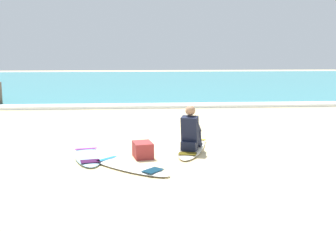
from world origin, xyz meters
The scene contains 8 objects.
ground_plane centered at (0.00, 0.00, 0.00)m, with size 80.00×80.00×0.00m, color beige.
sea centered at (0.00, 20.31, 0.05)m, with size 80.00×28.00×0.10m, color teal.
breaking_foam centered at (0.00, 6.61, 0.06)m, with size 80.00×0.90×0.11m, color white.
surfboard_main centered at (0.89, -0.27, 0.04)m, with size 1.10×2.33×0.08m.
surfer_seated centered at (0.81, -0.60, 0.44)m, with size 0.56×0.77×0.95m.
surfboard_spare_near centered at (-1.33, -0.85, 0.04)m, with size 0.86×1.79×0.08m.
surfboard_spare_far centered at (-0.51, -1.63, 0.04)m, with size 1.81×1.76×0.08m.
beach_bag centered at (-0.21, -0.94, 0.16)m, with size 0.36×0.48×0.32m, color maroon.
Camera 1 is at (-0.30, -8.76, 2.11)m, focal length 42.10 mm.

